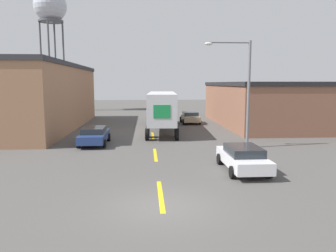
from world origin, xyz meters
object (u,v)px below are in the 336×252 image
(parked_car_left_far, at_px, (94,135))
(street_lamp, at_px, (243,85))
(water_tower, at_px, (50,8))
(parked_car_right_far, at_px, (190,117))
(semi_truck, at_px, (162,107))
(parked_car_right_near, at_px, (243,157))

(parked_car_left_far, bearing_deg, street_lamp, -10.60)
(water_tower, distance_m, street_lamp, 41.74)
(parked_car_left_far, xyz_separation_m, water_tower, (-11.38, 31.18, 15.97))
(water_tower, bearing_deg, parked_car_right_far, -41.88)
(semi_truck, distance_m, water_tower, 32.63)
(parked_car_right_far, bearing_deg, semi_truck, -122.55)
(semi_truck, bearing_deg, street_lamp, -57.71)
(parked_car_right_far, bearing_deg, parked_car_left_far, -125.24)
(semi_truck, relative_size, street_lamp, 1.78)
(semi_truck, distance_m, parked_car_right_far, 6.77)
(parked_car_right_near, height_order, water_tower, water_tower)
(parked_car_right_far, bearing_deg, street_lamp, -83.42)
(parked_car_right_near, distance_m, parked_car_left_far, 12.22)
(water_tower, xyz_separation_m, street_lamp, (22.17, -33.20, -12.19))
(parked_car_right_far, relative_size, street_lamp, 0.60)
(parked_car_left_far, height_order, parked_car_right_far, same)
(parked_car_right_near, xyz_separation_m, water_tower, (-20.45, 39.37, 15.97))
(semi_truck, height_order, parked_car_right_near, semi_truck)
(water_tower, height_order, street_lamp, water_tower)
(semi_truck, height_order, parked_car_left_far, semi_truck)
(semi_truck, height_order, street_lamp, street_lamp)
(semi_truck, xyz_separation_m, parked_car_right_far, (3.55, 5.56, -1.55))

